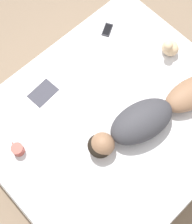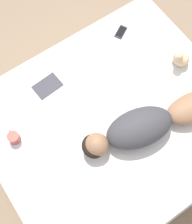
% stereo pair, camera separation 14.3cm
% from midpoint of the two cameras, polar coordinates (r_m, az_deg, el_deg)
% --- Properties ---
extents(ground_plane, '(12.00, 12.00, 0.00)m').
position_cam_midpoint_polar(ground_plane, '(3.08, 1.49, -4.08)').
color(ground_plane, '#7A6651').
extents(bed, '(1.84, 2.12, 0.50)m').
position_cam_midpoint_polar(bed, '(2.84, 1.61, -2.60)').
color(bed, beige).
rests_on(bed, ground_plane).
extents(person, '(0.51, 1.28, 0.24)m').
position_cam_midpoint_polar(person, '(2.52, 8.74, -0.73)').
color(person, brown).
rests_on(person, bed).
extents(open_magazine, '(0.53, 0.38, 0.01)m').
position_cam_midpoint_polar(open_magazine, '(2.68, -9.36, 1.72)').
color(open_magazine, white).
rests_on(open_magazine, bed).
extents(coffee_mug, '(0.13, 0.09, 0.09)m').
position_cam_midpoint_polar(coffee_mug, '(2.56, -15.67, -6.70)').
color(coffee_mug, '#993D33').
rests_on(coffee_mug, bed).
extents(cell_phone, '(0.13, 0.16, 0.01)m').
position_cam_midpoint_polar(cell_phone, '(3.02, 0.68, 14.73)').
color(cell_phone, black).
rests_on(cell_phone, bed).
extents(plush_toy, '(0.16, 0.17, 0.20)m').
position_cam_midpoint_polar(plush_toy, '(2.87, 11.97, 11.36)').
color(plush_toy, '#D1B289').
rests_on(plush_toy, bed).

